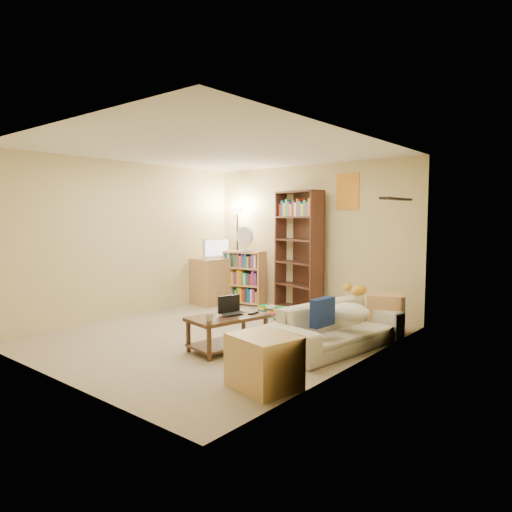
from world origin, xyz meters
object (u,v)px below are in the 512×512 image
(mug, at_px, (209,317))
(tv_stand, at_px, (215,281))
(desk_fan, at_px, (245,239))
(tabby_cat, at_px, (357,290))
(short_bookshelf, at_px, (244,278))
(side_table, at_px, (385,314))
(coffee_table, at_px, (228,328))
(end_cabinet, at_px, (264,362))
(floor_lamp, at_px, (237,227))
(sofa, at_px, (338,326))
(television, at_px, (214,248))
(laptop, at_px, (236,315))
(tall_bookshelf, at_px, (299,248))

(mug, relative_size, tv_stand, 0.13)
(mug, distance_m, desk_fan, 3.25)
(tabby_cat, height_order, desk_fan, desk_fan)
(short_bookshelf, height_order, desk_fan, desk_fan)
(desk_fan, relative_size, side_table, 0.80)
(coffee_table, distance_m, end_cabinet, 1.30)
(tv_stand, distance_m, floor_lamp, 1.10)
(mug, height_order, end_cabinet, mug)
(sofa, height_order, television, television)
(floor_lamp, bearing_deg, desk_fan, -25.26)
(laptop, bearing_deg, sofa, -36.78)
(sofa, relative_size, coffee_table, 1.90)
(sofa, relative_size, end_cabinet, 3.23)
(laptop, bearing_deg, mug, -174.91)
(short_bookshelf, height_order, side_table, short_bookshelf)
(desk_fan, bearing_deg, sofa, -27.18)
(sofa, xyz_separation_m, television, (-3.25, 1.15, 0.75))
(tall_bookshelf, height_order, desk_fan, tall_bookshelf)
(television, relative_size, desk_fan, 1.40)
(coffee_table, height_order, television, television)
(laptop, bearing_deg, desk_fan, 49.38)
(tabby_cat, bearing_deg, television, 172.74)
(tabby_cat, relative_size, end_cabinet, 0.72)
(tv_stand, xyz_separation_m, side_table, (3.42, -0.14, -0.14))
(television, bearing_deg, short_bookshelf, -53.09)
(sofa, xyz_separation_m, floor_lamp, (-3.03, 1.54, 1.15))
(tv_stand, xyz_separation_m, end_cabinet, (3.35, -2.75, -0.17))
(mug, xyz_separation_m, tall_bookshelf, (-0.67, 2.81, 0.61))
(tall_bookshelf, bearing_deg, coffee_table, -61.19)
(laptop, distance_m, floor_lamp, 3.33)
(mug, height_order, tv_stand, tv_stand)
(tv_stand, xyz_separation_m, television, (-0.00, 0.00, 0.61))
(desk_fan, xyz_separation_m, side_table, (2.88, -0.38, -0.93))
(short_bookshelf, distance_m, side_table, 2.97)
(short_bookshelf, relative_size, floor_lamp, 0.55)
(tv_stand, relative_size, floor_lamp, 0.47)
(coffee_table, height_order, tall_bookshelf, tall_bookshelf)
(tv_stand, relative_size, side_table, 1.49)
(desk_fan, relative_size, floor_lamp, 0.25)
(sofa, xyz_separation_m, coffee_table, (-1.01, -0.91, -0.00))
(desk_fan, height_order, side_table, desk_fan)
(mug, xyz_separation_m, side_table, (1.14, 2.26, -0.19))
(short_bookshelf, xyz_separation_m, floor_lamp, (-0.27, 0.10, 0.93))
(coffee_table, xyz_separation_m, short_bookshelf, (-1.76, 2.35, 0.22))
(mug, bearing_deg, short_bookshelf, 123.62)
(short_bookshelf, xyz_separation_m, desk_fan, (0.05, -0.05, 0.73))
(short_bookshelf, xyz_separation_m, end_cabinet, (2.86, -3.04, -0.24))
(coffee_table, relative_size, tall_bookshelf, 0.50)
(mug, height_order, desk_fan, desk_fan)
(end_cabinet, bearing_deg, tabby_cat, 95.56)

